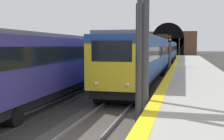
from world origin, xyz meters
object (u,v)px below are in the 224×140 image
train_adjacent_platform (123,53)px  train_main_approaching (161,52)px  railway_signal_near (139,36)px  railway_signal_far (179,46)px  railway_signal_mid (170,52)px

train_adjacent_platform → train_main_approaching: bearing=148.9°
railway_signal_near → railway_signal_far: (77.54, 0.00, -0.38)m
railway_signal_far → railway_signal_near: bearing=0.0°
train_adjacent_platform → railway_signal_near: bearing=11.6°
railway_signal_mid → railway_signal_far: 57.14m
train_adjacent_platform → railway_signal_near: (-27.51, -6.22, 1.32)m
train_main_approaching → railway_signal_far: 42.61m
railway_signal_near → railway_signal_mid: (20.41, 0.00, -0.96)m
train_main_approaching → railway_signal_near: bearing=3.3°
train_adjacent_platform → railway_signal_far: railway_signal_far is taller
train_main_approaching → train_adjacent_platform: train_main_approaching is taller
train_adjacent_platform → railway_signal_mid: (-7.10, -6.22, 0.36)m
train_main_approaching → train_adjacent_platform: bearing=-29.7°
railway_signal_near → railway_signal_far: size_ratio=1.09×
railway_signal_mid → train_adjacent_platform: bearing=-138.8°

